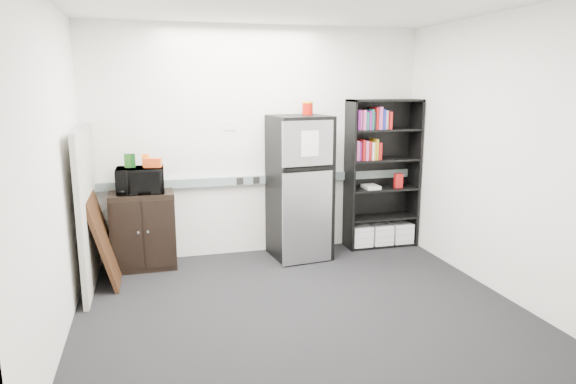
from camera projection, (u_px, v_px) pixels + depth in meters
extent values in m
plane|color=black|center=(300.00, 308.00, 4.74)|extent=(4.00, 4.00, 0.00)
cube|color=white|center=(259.00, 142.00, 6.12)|extent=(4.00, 0.02, 2.70)
cube|color=white|center=(498.00, 155.00, 4.98)|extent=(0.02, 3.50, 2.70)
cube|color=white|center=(52.00, 174.00, 3.95)|extent=(0.02, 3.50, 2.70)
cube|color=white|center=(302.00, 0.00, 4.19)|extent=(4.00, 3.50, 0.02)
cube|color=gray|center=(260.00, 180.00, 6.18)|extent=(3.92, 0.05, 0.10)
cube|color=white|center=(230.00, 126.00, 5.98)|extent=(0.14, 0.00, 0.10)
cube|color=black|center=(350.00, 176.00, 6.31)|extent=(0.02, 0.34, 1.85)
cube|color=black|center=(414.00, 173.00, 6.53)|extent=(0.02, 0.34, 1.85)
cube|color=black|center=(377.00, 172.00, 6.57)|extent=(0.90, 0.02, 1.85)
cube|color=black|center=(385.00, 100.00, 6.23)|extent=(0.90, 0.34, 0.02)
cube|color=black|center=(380.00, 243.00, 6.60)|extent=(0.85, 0.32, 0.03)
cube|color=black|center=(381.00, 217.00, 6.53)|extent=(0.85, 0.32, 0.03)
cube|color=black|center=(382.00, 189.00, 6.45)|extent=(0.85, 0.32, 0.02)
cube|color=black|center=(383.00, 160.00, 6.38)|extent=(0.85, 0.32, 0.02)
cube|color=black|center=(384.00, 130.00, 6.30)|extent=(0.85, 0.32, 0.02)
cube|color=white|center=(360.00, 235.00, 6.49)|extent=(0.25, 0.30, 0.25)
cube|color=white|center=(380.00, 233.00, 6.56)|extent=(0.25, 0.30, 0.25)
cube|color=white|center=(400.00, 232.00, 6.64)|extent=(0.25, 0.30, 0.25)
cube|color=#AAA397|center=(87.00, 210.00, 5.11)|extent=(0.05, 1.30, 1.60)
cube|color=#B2B2B7|center=(80.00, 128.00, 4.95)|extent=(0.06, 1.30, 0.02)
cube|color=black|center=(143.00, 230.00, 5.72)|extent=(0.69, 0.43, 0.86)
cube|color=black|center=(127.00, 237.00, 5.47)|extent=(0.32, 0.01, 0.76)
cube|color=black|center=(159.00, 234.00, 5.56)|extent=(0.32, 0.01, 0.76)
cylinder|color=#B2B2B7|center=(138.00, 232.00, 5.48)|extent=(0.02, 0.02, 0.02)
cylinder|color=#B2B2B7|center=(148.00, 232.00, 5.50)|extent=(0.02, 0.02, 0.02)
imported|color=black|center=(140.00, 180.00, 5.59)|extent=(0.51, 0.35, 0.28)
cube|color=#1F5217|center=(128.00, 161.00, 5.55)|extent=(0.08, 0.06, 0.15)
cube|color=#0D3C10|center=(132.00, 161.00, 5.56)|extent=(0.07, 0.05, 0.15)
cube|color=orange|center=(146.00, 161.00, 5.59)|extent=(0.07, 0.06, 0.14)
cube|color=#DB4615|center=(153.00, 163.00, 5.57)|extent=(0.20, 0.14, 0.10)
cube|color=black|center=(299.00, 188.00, 6.03)|extent=(0.70, 0.70, 1.66)
cube|color=#AEAEB3|center=(308.00, 143.00, 5.60)|extent=(0.60, 0.09, 0.50)
cube|color=#AEAEB3|center=(307.00, 218.00, 5.78)|extent=(0.60, 0.09, 1.06)
cube|color=black|center=(308.00, 169.00, 5.65)|extent=(0.60, 0.08, 0.03)
cube|color=white|center=(310.00, 144.00, 5.59)|extent=(0.21, 0.03, 0.28)
cube|color=black|center=(300.00, 116.00, 5.86)|extent=(0.70, 0.70, 0.02)
cylinder|color=#B11308|center=(308.00, 108.00, 5.98)|extent=(0.12, 0.12, 0.15)
cylinder|color=gold|center=(308.00, 101.00, 5.97)|extent=(0.13, 0.13, 0.02)
cube|color=black|center=(104.00, 238.00, 5.27)|extent=(0.28, 0.74, 0.93)
cube|color=beige|center=(106.00, 238.00, 5.28)|extent=(0.21, 0.63, 0.78)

